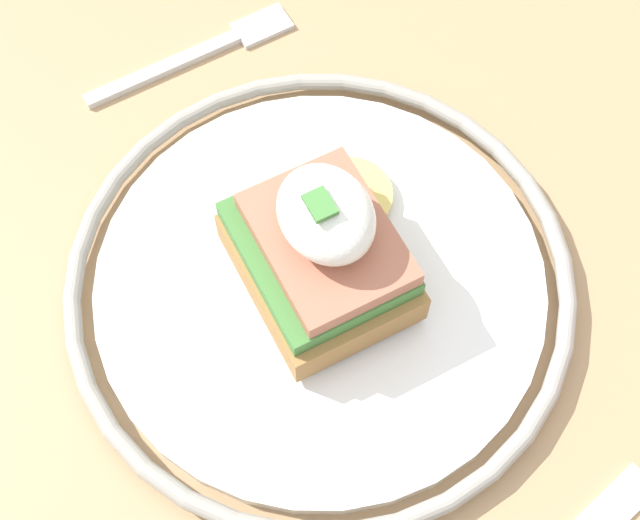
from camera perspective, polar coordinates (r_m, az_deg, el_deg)
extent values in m
plane|color=#B2ADA3|center=(1.22, -0.06, -14.50)|extent=(6.00, 6.00, 0.00)
cube|color=tan|center=(0.53, -0.13, 1.62)|extent=(0.93, 0.77, 0.03)
cylinder|color=tan|center=(1.13, 5.22, 15.64)|extent=(0.06, 0.06, 0.71)
cylinder|color=white|center=(0.50, 0.00, -1.53)|extent=(0.25, 0.25, 0.01)
torus|color=gray|center=(0.49, 0.00, -1.29)|extent=(0.28, 0.28, 0.01)
cube|color=#9E703D|center=(0.48, 0.00, -0.44)|extent=(0.10, 0.08, 0.02)
cube|color=#427A38|center=(0.46, -0.13, 0.77)|extent=(0.09, 0.07, 0.01)
cube|color=#AD664C|center=(0.45, 0.44, 1.36)|extent=(0.09, 0.06, 0.01)
ellipsoid|color=white|center=(0.43, 0.39, 2.96)|extent=(0.06, 0.05, 0.03)
cylinder|color=#EAD166|center=(0.51, 1.70, 4.50)|extent=(0.05, 0.05, 0.00)
cube|color=#47843D|center=(0.42, 0.00, 3.57)|extent=(0.02, 0.01, 0.00)
cube|color=silver|center=(0.59, -9.99, 11.97)|extent=(0.01, 0.11, 0.00)
cube|color=silver|center=(0.60, -3.71, 14.72)|extent=(0.02, 0.04, 0.00)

